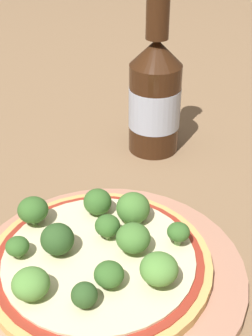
{
  "coord_description": "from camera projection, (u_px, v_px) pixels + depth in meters",
  "views": [
    {
      "loc": [
        -0.17,
        -0.29,
        0.33
      ],
      "look_at": [
        0.1,
        0.05,
        0.06
      ],
      "focal_mm": 50.0,
      "sensor_mm": 36.0,
      "label": 1
    }
  ],
  "objects": [
    {
      "name": "ground_plane",
      "position": [
        78.0,
        273.0,
        0.46
      ],
      "size": [
        3.0,
        3.0,
        0.0
      ],
      "primitive_type": "plane",
      "color": "#846647"
    },
    {
      "name": "plate",
      "position": [
        107.0,
        273.0,
        0.45
      ],
      "size": [
        0.27,
        0.27,
        0.01
      ],
      "color": "tan",
      "rests_on": "ground_plane"
    },
    {
      "name": "pizza",
      "position": [
        99.0,
        261.0,
        0.44
      ],
      "size": [
        0.21,
        0.21,
        0.01
      ],
      "color": "tan",
      "rests_on": "plate"
    },
    {
      "name": "broccoli_floret_0",
      "position": [
        106.0,
        225.0,
        0.46
      ],
      "size": [
        0.02,
        0.02,
        0.03
      ],
      "color": "#7A9E5B",
      "rests_on": "pizza"
    },
    {
      "name": "broccoli_floret_1",
      "position": [
        84.0,
        295.0,
        0.38
      ],
      "size": [
        0.02,
        0.02,
        0.02
      ],
      "color": "#7A9E5B",
      "rests_on": "pizza"
    },
    {
      "name": "broccoli_floret_2",
      "position": [
        31.0,
        284.0,
        0.39
      ],
      "size": [
        0.03,
        0.03,
        0.03
      ],
      "color": "#7A9E5B",
      "rests_on": "pizza"
    },
    {
      "name": "broccoli_floret_3",
      "position": [
        98.0,
        202.0,
        0.49
      ],
      "size": [
        0.03,
        0.03,
        0.03
      ],
      "color": "#7A9E5B",
      "rests_on": "pizza"
    },
    {
      "name": "broccoli_floret_4",
      "position": [
        133.0,
        208.0,
        0.48
      ],
      "size": [
        0.03,
        0.03,
        0.03
      ],
      "color": "#7A9E5B",
      "rests_on": "pizza"
    },
    {
      "name": "broccoli_floret_5",
      "position": [
        159.0,
        269.0,
        0.4
      ],
      "size": [
        0.03,
        0.03,
        0.03
      ],
      "color": "#7A9E5B",
      "rests_on": "pizza"
    },
    {
      "name": "broccoli_floret_6",
      "position": [
        178.0,
        232.0,
        0.45
      ],
      "size": [
        0.02,
        0.02,
        0.02
      ],
      "color": "#7A9E5B",
      "rests_on": "pizza"
    },
    {
      "name": "broccoli_floret_7",
      "position": [
        133.0,
        238.0,
        0.44
      ],
      "size": [
        0.03,
        0.03,
        0.03
      ],
      "color": "#7A9E5B",
      "rests_on": "pizza"
    },
    {
      "name": "broccoli_floret_8",
      "position": [
        17.0,
        247.0,
        0.43
      ],
      "size": [
        0.02,
        0.02,
        0.02
      ],
      "color": "#7A9E5B",
      "rests_on": "pizza"
    },
    {
      "name": "broccoli_floret_9",
      "position": [
        57.0,
        239.0,
        0.44
      ],
      "size": [
        0.03,
        0.03,
        0.03
      ],
      "color": "#7A9E5B",
      "rests_on": "pizza"
    },
    {
      "name": "broccoli_floret_10",
      "position": [
        33.0,
        210.0,
        0.47
      ],
      "size": [
        0.03,
        0.03,
        0.03
      ],
      "color": "#7A9E5B",
      "rests_on": "pizza"
    },
    {
      "name": "broccoli_floret_11",
      "position": [
        112.0,
        273.0,
        0.4
      ],
      "size": [
        0.03,
        0.03,
        0.02
      ],
      "color": "#7A9E5B",
      "rests_on": "pizza"
    },
    {
      "name": "beer_bottle",
      "position": [
        155.0,
        95.0,
        0.62
      ],
      "size": [
        0.07,
        0.07,
        0.22
      ],
      "color": "#381E0F",
      "rests_on": "ground_plane"
    }
  ]
}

